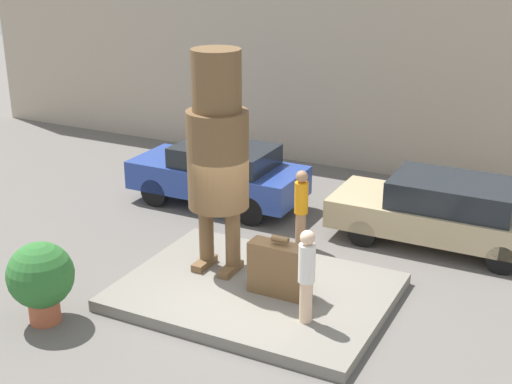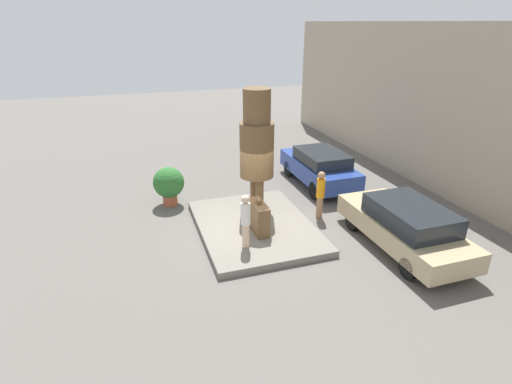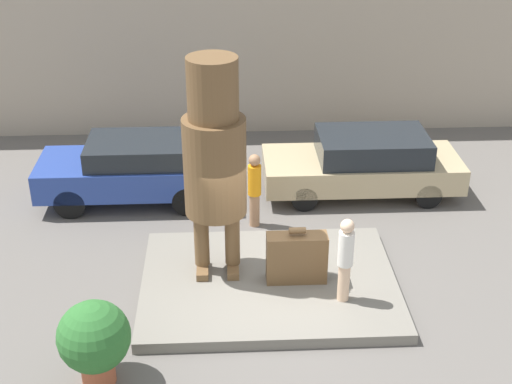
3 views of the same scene
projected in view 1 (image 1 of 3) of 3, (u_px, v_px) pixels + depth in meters
The scene contains 10 objects.
ground_plane at pixel (256, 297), 13.42m from camera, with size 60.00×60.00×0.00m, color #605B56.
pedestal at pixel (256, 292), 13.38m from camera, with size 4.92×3.68×0.22m.
building_backdrop at pixel (394, 57), 19.17m from camera, with size 28.00×0.60×6.50m.
statue_figure at pixel (218, 146), 13.21m from camera, with size 1.16×1.16×4.30m.
giant_suitcase at pixel (280, 269), 12.91m from camera, with size 1.15×0.40×1.16m.
tourist at pixel (307, 273), 11.86m from camera, with size 0.29×0.29×1.68m.
parked_car_blue at pixel (219, 173), 17.59m from camera, with size 4.32×1.81×1.54m.
parked_car_tan at pixel (444, 211), 15.37m from camera, with size 4.71×1.89×1.52m.
planter_pot at pixel (41, 278), 12.30m from camera, with size 1.16×1.16×1.49m.
worker_hivis at pixel (301, 205), 15.22m from camera, with size 0.30×0.30×1.74m.
Camera 1 is at (5.38, -10.58, 6.56)m, focal length 50.00 mm.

